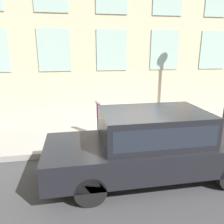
% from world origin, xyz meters
% --- Properties ---
extents(ground_plane, '(80.00, 80.00, 0.00)m').
position_xyz_m(ground_plane, '(0.00, 0.00, 0.00)').
color(ground_plane, '#38383A').
extents(sidewalk, '(2.97, 60.00, 0.18)m').
position_xyz_m(sidewalk, '(1.48, 0.00, 0.09)').
color(sidewalk, gray).
rests_on(sidewalk, ground_plane).
extents(building_facade, '(0.33, 40.00, 9.37)m').
position_xyz_m(building_facade, '(3.12, -0.00, 4.68)').
color(building_facade, '#C6B793').
rests_on(building_facade, ground_plane).
extents(fire_hydrant, '(0.34, 0.45, 0.83)m').
position_xyz_m(fire_hydrant, '(0.57, -0.05, 0.60)').
color(fire_hydrant, gold).
rests_on(fire_hydrant, sidewalk).
extents(person, '(0.32, 0.21, 1.33)m').
position_xyz_m(person, '(1.07, 0.79, 0.98)').
color(person, '#232328').
rests_on(person, sidewalk).
extents(parked_car_charcoal_near, '(1.85, 5.13, 1.71)m').
position_xyz_m(parked_car_charcoal_near, '(-1.37, -0.24, 0.93)').
color(parked_car_charcoal_near, black).
rests_on(parked_car_charcoal_near, ground_plane).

